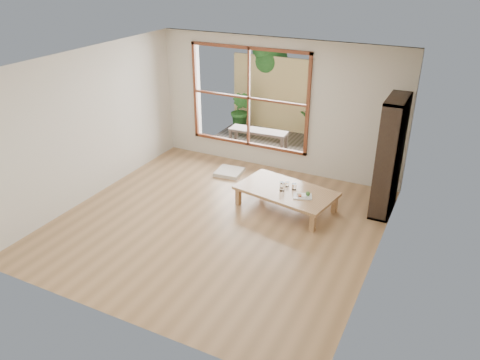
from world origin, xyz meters
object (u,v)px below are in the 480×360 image
(low_table, at_px, (286,192))
(food_tray, at_px, (304,196))
(bookshelf, at_px, (390,156))
(garden_bench, at_px, (258,133))

(low_table, xyz_separation_m, food_tray, (0.35, -0.12, 0.07))
(food_tray, bearing_deg, low_table, 141.39)
(bookshelf, relative_size, garden_bench, 1.49)
(food_tray, distance_m, garden_bench, 3.07)
(low_table, bearing_deg, garden_bench, 134.78)
(food_tray, height_order, garden_bench, food_tray)
(bookshelf, bearing_deg, food_tray, -144.80)
(bookshelf, relative_size, food_tray, 5.52)
(low_table, height_order, bookshelf, bookshelf)
(low_table, height_order, garden_bench, garden_bench)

